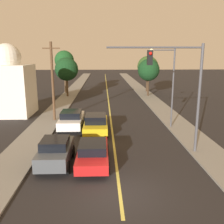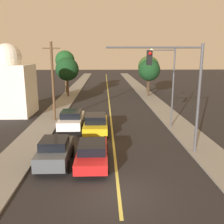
{
  "view_description": "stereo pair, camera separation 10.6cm",
  "coord_description": "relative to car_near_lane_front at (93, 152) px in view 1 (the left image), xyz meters",
  "views": [
    {
      "loc": [
        -0.76,
        -10.6,
        6.4
      ],
      "look_at": [
        0.0,
        10.25,
        1.6
      ],
      "focal_mm": 40.0,
      "sensor_mm": 36.0,
      "label": 1
    },
    {
      "loc": [
        -0.65,
        -10.6,
        6.4
      ],
      "look_at": [
        0.0,
        10.25,
        1.6
      ],
      "focal_mm": 40.0,
      "sensor_mm": 36.0,
      "label": 2
    }
  ],
  "objects": [
    {
      "name": "sidewalk_left",
      "position": [
        -4.82,
        32.71,
        -0.69
      ],
      "size": [
        2.5,
        80.0,
        0.12
      ],
      "color": "gray",
      "rests_on": "ground"
    },
    {
      "name": "car_outer_lane_front",
      "position": [
        -2.18,
        0.0,
        0.1
      ],
      "size": [
        1.85,
        3.89,
        1.66
      ],
      "color": "#474C51",
      "rests_on": "ground"
    },
    {
      "name": "streetlamp_right",
      "position": [
        6.15,
        7.45,
        3.8
      ],
      "size": [
        2.23,
        0.36,
        6.82
      ],
      "color": "#47474C",
      "rests_on": "ground"
    },
    {
      "name": "tree_right_near",
      "position": [
        7.66,
        24.64,
        3.36
      ],
      "size": [
        3.35,
        3.35,
        5.68
      ],
      "color": "#3D2B1C",
      "rests_on": "ground"
    },
    {
      "name": "car_outer_lane_second",
      "position": [
        -2.18,
        7.64,
        0.07
      ],
      "size": [
        2.06,
        4.62,
        1.59
      ],
      "color": "white",
      "rests_on": "ground"
    },
    {
      "name": "domed_building_left",
      "position": [
        -9.34,
        13.08,
        2.52
      ],
      "size": [
        4.54,
        4.54,
        7.57
      ],
      "color": "silver",
      "rests_on": "ground"
    },
    {
      "name": "car_near_lane_second",
      "position": [
        0.0,
        6.37,
        0.03
      ],
      "size": [
        2.06,
        4.56,
        1.55
      ],
      "color": "gold",
      "rests_on": "ground"
    },
    {
      "name": "traffic_signal_mast",
      "position": [
        5.4,
        1.59,
        4.13
      ],
      "size": [
        5.98,
        0.42,
        6.97
      ],
      "color": "#47474C",
      "rests_on": "ground"
    },
    {
      "name": "utility_pole_left",
      "position": [
        -4.17,
        10.14,
        3.26
      ],
      "size": [
        1.6,
        0.24,
        7.47
      ],
      "color": "#513823",
      "rests_on": "ground"
    },
    {
      "name": "tree_right_far",
      "position": [
        8.34,
        29.26,
        3.62
      ],
      "size": [
        3.59,
        3.59,
        6.08
      ],
      "color": "#3D2B1C",
      "rests_on": "ground"
    },
    {
      "name": "ground_plane",
      "position": [
        1.39,
        -3.29,
        -0.75
      ],
      "size": [
        200.0,
        200.0,
        0.0
      ],
      "primitive_type": "plane",
      "color": "black"
    },
    {
      "name": "car_near_lane_front",
      "position": [
        0.0,
        0.0,
        0.0
      ],
      "size": [
        1.91,
        4.6,
        1.42
      ],
      "color": "red",
      "rests_on": "ground"
    },
    {
      "name": "tree_left_far",
      "position": [
        -5.72,
        28.38,
        4.72
      ],
      "size": [
        3.18,
        3.18,
        6.98
      ],
      "color": "#4C3823",
      "rests_on": "ground"
    },
    {
      "name": "road_surface",
      "position": [
        1.39,
        32.71,
        -0.75
      ],
      "size": [
        9.92,
        80.0,
        0.01
      ],
      "color": "black",
      "rests_on": "ground"
    },
    {
      "name": "sidewalk_right",
      "position": [
        7.6,
        32.71,
        -0.69
      ],
      "size": [
        2.5,
        80.0,
        0.12
      ],
      "color": "gray",
      "rests_on": "ground"
    },
    {
      "name": "tree_left_near",
      "position": [
        -4.89,
        24.71,
        3.49
      ],
      "size": [
        3.53,
        3.53,
        5.91
      ],
      "color": "#4C3823",
      "rests_on": "ground"
    }
  ]
}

